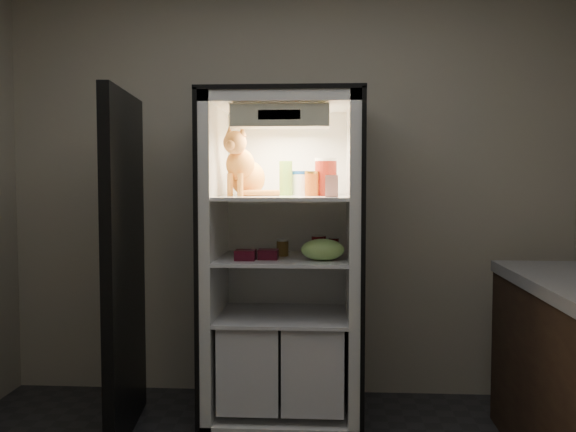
{
  "coord_description": "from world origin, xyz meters",
  "views": [
    {
      "loc": [
        0.25,
        -2.31,
        1.4
      ],
      "look_at": [
        0.03,
        1.32,
        1.18
      ],
      "focal_mm": 40.0,
      "sensor_mm": 36.0,
      "label": 1
    }
  ],
  "objects_px": {
    "grape_bag": "(323,250)",
    "berry_box_right": "(268,254)",
    "refrigerator": "(284,281)",
    "tabby_cat": "(244,170)",
    "mayo_tub": "(300,183)",
    "condiment_jar": "(283,248)",
    "soda_can_b": "(334,247)",
    "pepper_jar": "(326,177)",
    "parmesan_shaker": "(286,178)",
    "soda_can_a": "(320,246)",
    "cream_carton": "(332,186)",
    "salsa_jar": "(312,184)",
    "berry_box_left": "(245,255)",
    "soda_can_c": "(318,247)"
  },
  "relations": [
    {
      "from": "soda_can_c",
      "to": "pepper_jar",
      "type": "bearing_deg",
      "value": 61.37
    },
    {
      "from": "soda_can_c",
      "to": "berry_box_right",
      "type": "xyz_separation_m",
      "value": [
        -0.27,
        -0.08,
        -0.04
      ]
    },
    {
      "from": "refrigerator",
      "to": "soda_can_a",
      "type": "distance_m",
      "value": 0.3
    },
    {
      "from": "refrigerator",
      "to": "tabby_cat",
      "type": "bearing_deg",
      "value": -171.65
    },
    {
      "from": "mayo_tub",
      "to": "berry_box_left",
      "type": "height_order",
      "value": "mayo_tub"
    },
    {
      "from": "pepper_jar",
      "to": "parmesan_shaker",
      "type": "bearing_deg",
      "value": 174.01
    },
    {
      "from": "soda_can_b",
      "to": "condiment_jar",
      "type": "xyz_separation_m",
      "value": [
        -0.3,
        0.02,
        -0.01
      ]
    },
    {
      "from": "mayo_tub",
      "to": "soda_can_a",
      "type": "bearing_deg",
      "value": -31.69
    },
    {
      "from": "mayo_tub",
      "to": "condiment_jar",
      "type": "relative_size",
      "value": 1.47
    },
    {
      "from": "soda_can_b",
      "to": "grape_bag",
      "type": "xyz_separation_m",
      "value": [
        -0.06,
        -0.17,
        0.0
      ]
    },
    {
      "from": "grape_bag",
      "to": "berry_box_right",
      "type": "xyz_separation_m",
      "value": [
        -0.3,
        0.04,
        -0.03
      ]
    },
    {
      "from": "tabby_cat",
      "to": "cream_carton",
      "type": "height_order",
      "value": "tabby_cat"
    },
    {
      "from": "grape_bag",
      "to": "parmesan_shaker",
      "type": "bearing_deg",
      "value": 134.54
    },
    {
      "from": "condiment_jar",
      "to": "berry_box_left",
      "type": "distance_m",
      "value": 0.28
    },
    {
      "from": "refrigerator",
      "to": "pepper_jar",
      "type": "xyz_separation_m",
      "value": [
        0.24,
        0.0,
        0.61
      ]
    },
    {
      "from": "cream_carton",
      "to": "refrigerator",
      "type": "bearing_deg",
      "value": 139.68
    },
    {
      "from": "pepper_jar",
      "to": "mayo_tub",
      "type": "bearing_deg",
      "value": 153.04
    },
    {
      "from": "soda_can_c",
      "to": "condiment_jar",
      "type": "distance_m",
      "value": 0.22
    },
    {
      "from": "tabby_cat",
      "to": "cream_carton",
      "type": "distance_m",
      "value": 0.55
    },
    {
      "from": "refrigerator",
      "to": "condiment_jar",
      "type": "relative_size",
      "value": 19.36
    },
    {
      "from": "mayo_tub",
      "to": "pepper_jar",
      "type": "xyz_separation_m",
      "value": [
        0.15,
        -0.08,
        0.04
      ]
    },
    {
      "from": "tabby_cat",
      "to": "condiment_jar",
      "type": "relative_size",
      "value": 4.08
    },
    {
      "from": "tabby_cat",
      "to": "soda_can_b",
      "type": "relative_size",
      "value": 3.6
    },
    {
      "from": "soda_can_c",
      "to": "cream_carton",
      "type": "bearing_deg",
      "value": -63.21
    },
    {
      "from": "berry_box_left",
      "to": "berry_box_right",
      "type": "xyz_separation_m",
      "value": [
        0.12,
        0.05,
        -0.0
      ]
    },
    {
      "from": "refrigerator",
      "to": "mayo_tub",
      "type": "xyz_separation_m",
      "value": [
        0.09,
        0.08,
        0.57
      ]
    },
    {
      "from": "salsa_jar",
      "to": "berry_box_left",
      "type": "distance_m",
      "value": 0.56
    },
    {
      "from": "mayo_tub",
      "to": "soda_can_b",
      "type": "bearing_deg",
      "value": -28.08
    },
    {
      "from": "mayo_tub",
      "to": "berry_box_left",
      "type": "bearing_deg",
      "value": -135.57
    },
    {
      "from": "refrigerator",
      "to": "salsa_jar",
      "type": "bearing_deg",
      "value": -14.95
    },
    {
      "from": "mayo_tub",
      "to": "soda_can_a",
      "type": "height_order",
      "value": "mayo_tub"
    },
    {
      "from": "salsa_jar",
      "to": "grape_bag",
      "type": "relative_size",
      "value": 0.59
    },
    {
      "from": "berry_box_right",
      "to": "salsa_jar",
      "type": "bearing_deg",
      "value": 25.37
    },
    {
      "from": "parmesan_shaker",
      "to": "soda_can_c",
      "type": "distance_m",
      "value": 0.44
    },
    {
      "from": "mayo_tub",
      "to": "soda_can_c",
      "type": "xyz_separation_m",
      "value": [
        0.11,
        -0.16,
        -0.36
      ]
    },
    {
      "from": "soda_can_a",
      "to": "berry_box_left",
      "type": "xyz_separation_m",
      "value": [
        -0.41,
        -0.21,
        -0.03
      ]
    },
    {
      "from": "mayo_tub",
      "to": "berry_box_right",
      "type": "relative_size",
      "value": 1.3
    },
    {
      "from": "salsa_jar",
      "to": "pepper_jar",
      "type": "distance_m",
      "value": 0.1
    },
    {
      "from": "soda_can_a",
      "to": "soda_can_b",
      "type": "height_order",
      "value": "soda_can_a"
    },
    {
      "from": "soda_can_a",
      "to": "berry_box_right",
      "type": "relative_size",
      "value": 1.1
    },
    {
      "from": "refrigerator",
      "to": "berry_box_left",
      "type": "bearing_deg",
      "value": -134.52
    },
    {
      "from": "salsa_jar",
      "to": "berry_box_left",
      "type": "bearing_deg",
      "value": -156.16
    },
    {
      "from": "condiment_jar",
      "to": "grape_bag",
      "type": "height_order",
      "value": "grape_bag"
    },
    {
      "from": "grape_bag",
      "to": "pepper_jar",
      "type": "bearing_deg",
      "value": 85.49
    },
    {
      "from": "salsa_jar",
      "to": "berry_box_right",
      "type": "relative_size",
      "value": 1.28
    },
    {
      "from": "soda_can_c",
      "to": "berry_box_left",
      "type": "height_order",
      "value": "soda_can_c"
    },
    {
      "from": "parmesan_shaker",
      "to": "soda_can_a",
      "type": "bearing_deg",
      "value": -6.39
    },
    {
      "from": "soda_can_b",
      "to": "berry_box_right",
      "type": "xyz_separation_m",
      "value": [
        -0.37,
        -0.13,
        -0.03
      ]
    },
    {
      "from": "cream_carton",
      "to": "berry_box_right",
      "type": "height_order",
      "value": "cream_carton"
    },
    {
      "from": "tabby_cat",
      "to": "cream_carton",
      "type": "xyz_separation_m",
      "value": [
        0.5,
        -0.2,
        -0.09
      ]
    }
  ]
}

